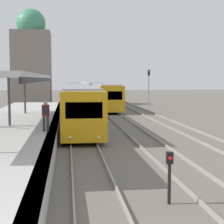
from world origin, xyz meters
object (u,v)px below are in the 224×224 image
Objects in this scene: signal_post_near at (169,171)px; signal_mast_far at (149,84)px; train_far at (93,90)px; train_near at (75,96)px; person_on_platform at (46,113)px.

signal_post_near is 0.32× the size of signal_mast_far.
train_far is 21.45m from signal_mast_far.
signal_mast_far reaches higher than train_far.
train_near is 9.99× the size of signal_mast_far.
signal_mast_far reaches higher than person_on_platform.
train_far is 12.20× the size of signal_mast_far.
signal_post_near is at bearing -66.42° from person_on_platform.
signal_mast_far is at bearing -74.30° from train_far.
signal_mast_far is (5.79, -20.61, 1.34)m from train_far.
train_far is 37.71× the size of signal_post_near.
signal_post_near is (2.12, -33.88, -0.76)m from train_near.
train_far reaches higher than signal_post_near.
signal_mast_far reaches higher than signal_post_near.
person_on_platform is 0.34× the size of signal_mast_far.
train_near reaches higher than train_far.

